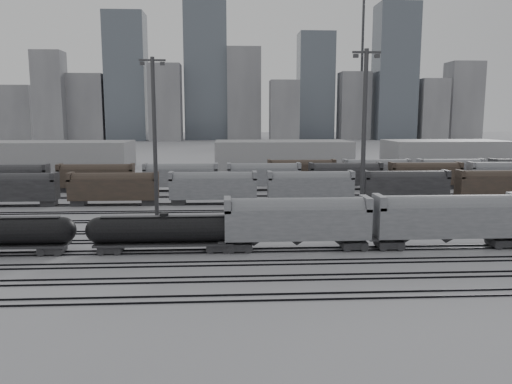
{
  "coord_description": "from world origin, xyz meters",
  "views": [
    {
      "loc": [
        -6.61,
        -53.8,
        15.0
      ],
      "look_at": [
        -2.32,
        19.23,
        4.0
      ],
      "focal_mm": 35.0,
      "sensor_mm": 36.0,
      "label": 1
    }
  ],
  "objects": [
    {
      "name": "crane_right",
      "position": [
        91.26,
        305.0,
        57.39
      ],
      "size": [
        42.0,
        1.8,
        100.0
      ],
      "color": "#363638",
      "rests_on": "ground"
    },
    {
      "name": "bg_string_mid",
      "position": [
        18.0,
        48.0,
        2.8
      ],
      "size": [
        151.0,
        3.0,
        5.6
      ],
      "color": "black",
      "rests_on": "ground"
    },
    {
      "name": "warehouse_left",
      "position": [
        -60.0,
        95.0,
        4.0
      ],
      "size": [
        50.0,
        18.0,
        8.0
      ],
      "primitive_type": "cube",
      "color": "gray",
      "rests_on": "ground"
    },
    {
      "name": "ground",
      "position": [
        0.0,
        0.0,
        0.0
      ],
      "size": [
        900.0,
        900.0,
        0.0
      ],
      "primitive_type": "plane",
      "color": "#BDBCC1",
      "rests_on": "ground"
    },
    {
      "name": "warehouse_right",
      "position": [
        60.0,
        95.0,
        4.0
      ],
      "size": [
        35.0,
        18.0,
        8.0
      ],
      "primitive_type": "cube",
      "color": "gray",
      "rests_on": "ground"
    },
    {
      "name": "hopper_car_a",
      "position": [
        1.27,
        1.0,
        3.64
      ],
      "size": [
        16.46,
        3.27,
        5.89
      ],
      "color": "black",
      "rests_on": "ground"
    },
    {
      "name": "light_mast_c",
      "position": [
        12.15,
        13.75,
        12.76
      ],
      "size": [
        3.85,
        0.62,
        24.06
      ],
      "color": "#363638",
      "rests_on": "ground"
    },
    {
      "name": "warehouse_mid",
      "position": [
        10.0,
        95.0,
        4.0
      ],
      "size": [
        40.0,
        18.0,
        8.0
      ],
      "primitive_type": "cube",
      "color": "gray",
      "rests_on": "ground"
    },
    {
      "name": "crane_left",
      "position": [
        -28.74,
        305.0,
        57.39
      ],
      "size": [
        42.0,
        1.8,
        100.0
      ],
      "color": "#363638",
      "rests_on": "ground"
    },
    {
      "name": "bg_string_near",
      "position": [
        8.0,
        32.0,
        2.8
      ],
      "size": [
        151.0,
        3.0,
        5.6
      ],
      "color": "gray",
      "rests_on": "ground"
    },
    {
      "name": "hopper_car_b",
      "position": [
        18.67,
        1.0,
        3.73
      ],
      "size": [
        16.88,
        3.35,
        6.04
      ],
      "color": "black",
      "rests_on": "ground"
    },
    {
      "name": "tracks",
      "position": [
        0.0,
        17.5,
        0.08
      ],
      "size": [
        220.0,
        71.5,
        0.16
      ],
      "color": "black",
      "rests_on": "ground"
    },
    {
      "name": "skyline",
      "position": [
        10.84,
        280.0,
        34.73
      ],
      "size": [
        316.0,
        22.4,
        95.0
      ],
      "color": "#98989B",
      "rests_on": "ground"
    },
    {
      "name": "bg_string_far",
      "position": [
        35.5,
        56.0,
        2.8
      ],
      "size": [
        66.0,
        3.0,
        5.6
      ],
      "color": "#46362C",
      "rests_on": "ground"
    },
    {
      "name": "tank_car_b",
      "position": [
        -13.63,
        1.0,
        2.47
      ],
      "size": [
        17.27,
        2.88,
        4.27
      ],
      "color": "black",
      "rests_on": "ground"
    },
    {
      "name": "light_mast_b",
      "position": [
        -17.03,
        19.57,
        12.45
      ],
      "size": [
        3.75,
        0.6,
        23.47
      ],
      "color": "#363638",
      "rests_on": "ground"
    }
  ]
}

